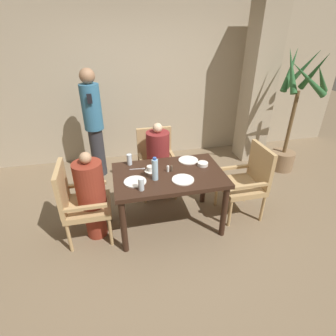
% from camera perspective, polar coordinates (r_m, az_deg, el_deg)
% --- Properties ---
extents(ground_plane, '(16.00, 16.00, 0.00)m').
position_cam_1_polar(ground_plane, '(3.49, 0.15, -11.77)').
color(ground_plane, '#7A664C').
extents(wall_back, '(8.00, 0.06, 2.80)m').
position_cam_1_polar(wall_back, '(4.84, -5.85, 18.34)').
color(wall_back, tan).
rests_on(wall_back, ground_plane).
extents(pillar_stone, '(0.44, 0.44, 2.70)m').
position_cam_1_polar(pillar_stone, '(4.99, 19.06, 16.73)').
color(pillar_stone, tan).
rests_on(pillar_stone, ground_plane).
extents(dining_table, '(1.29, 0.82, 0.74)m').
position_cam_1_polar(dining_table, '(3.11, 0.17, -2.78)').
color(dining_table, '#331E14').
rests_on(dining_table, ground_plane).
extents(chair_left_side, '(0.51, 0.51, 0.96)m').
position_cam_1_polar(chair_left_side, '(3.15, -18.82, -6.74)').
color(chair_left_side, tan).
rests_on(chair_left_side, ground_plane).
extents(diner_in_left_chair, '(0.32, 0.32, 1.11)m').
position_cam_1_polar(diner_in_left_chair, '(3.10, -16.30, -5.72)').
color(diner_in_left_chair, maroon).
rests_on(diner_in_left_chair, ground_plane).
extents(chair_far_side, '(0.51, 0.51, 0.96)m').
position_cam_1_polar(chair_far_side, '(3.86, -2.55, 1.85)').
color(chair_far_side, tan).
rests_on(chair_far_side, ground_plane).
extents(diner_in_far_chair, '(0.32, 0.32, 1.13)m').
position_cam_1_polar(diner_in_far_chair, '(3.71, -2.15, 1.70)').
color(diner_in_far_chair, maroon).
rests_on(diner_in_far_chair, ground_plane).
extents(chair_right_side, '(0.51, 0.51, 0.96)m').
position_cam_1_polar(chair_right_side, '(3.52, 16.97, -2.37)').
color(chair_right_side, tan).
rests_on(chair_right_side, ground_plane).
extents(standing_host, '(0.29, 0.33, 1.73)m').
position_cam_1_polar(standing_host, '(4.32, -15.90, 9.66)').
color(standing_host, '#2D2D33').
rests_on(standing_host, ground_plane).
extents(potted_palm, '(0.83, 0.78, 1.99)m').
position_cam_1_polar(potted_palm, '(4.79, 25.29, 8.69)').
color(potted_palm, '#896B4C').
rests_on(potted_palm, ground_plane).
extents(plate_main_left, '(0.25, 0.25, 0.01)m').
position_cam_1_polar(plate_main_left, '(2.93, 3.27, -2.54)').
color(plate_main_left, white).
rests_on(plate_main_left, dining_table).
extents(plate_main_right, '(0.25, 0.25, 0.01)m').
position_cam_1_polar(plate_main_right, '(3.35, 4.43, 1.72)').
color(plate_main_right, white).
rests_on(plate_main_right, dining_table).
extents(plate_dessert_center, '(0.25, 0.25, 0.01)m').
position_cam_1_polar(plate_dessert_center, '(2.91, -7.17, -2.95)').
color(plate_dessert_center, white).
rests_on(plate_dessert_center, dining_table).
extents(teacup_with_saucer, '(0.13, 0.13, 0.07)m').
position_cam_1_polar(teacup_with_saucer, '(3.09, -3.90, -0.26)').
color(teacup_with_saucer, white).
rests_on(teacup_with_saucer, dining_table).
extents(bowl_small, '(0.13, 0.13, 0.04)m').
position_cam_1_polar(bowl_small, '(3.25, 7.57, 0.87)').
color(bowl_small, white).
rests_on(bowl_small, dining_table).
extents(water_bottle, '(0.07, 0.07, 0.27)m').
position_cam_1_polar(water_bottle, '(2.88, -2.85, -0.30)').
color(water_bottle, '#A3C6DB').
rests_on(water_bottle, dining_table).
extents(glass_tall_near, '(0.06, 0.06, 0.14)m').
position_cam_1_polar(glass_tall_near, '(3.26, -8.41, 1.84)').
color(glass_tall_near, silver).
rests_on(glass_tall_near, dining_table).
extents(glass_tall_mid, '(0.06, 0.06, 0.14)m').
position_cam_1_polar(glass_tall_mid, '(2.74, -5.87, -3.54)').
color(glass_tall_mid, silver).
rests_on(glass_tall_mid, dining_table).
extents(salt_shaker, '(0.03, 0.03, 0.08)m').
position_cam_1_polar(salt_shaker, '(3.08, 0.08, -0.16)').
color(salt_shaker, white).
rests_on(salt_shaker, dining_table).
extents(pepper_shaker, '(0.03, 0.03, 0.07)m').
position_cam_1_polar(pepper_shaker, '(3.09, 0.79, -0.12)').
color(pepper_shaker, '#4C3D2D').
rests_on(pepper_shaker, dining_table).
extents(fork_beside_plate, '(0.19, 0.03, 0.00)m').
position_cam_1_polar(fork_beside_plate, '(3.17, -6.31, -0.17)').
color(fork_beside_plate, silver).
rests_on(fork_beside_plate, dining_table).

